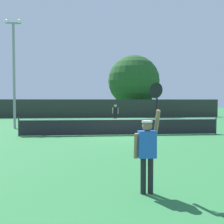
% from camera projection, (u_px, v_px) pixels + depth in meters
% --- Properties ---
extents(ground_plane, '(120.00, 120.00, 0.00)m').
position_uv_depth(ground_plane, '(121.00, 135.00, 15.50)').
color(ground_plane, '#2D723D').
extents(tennis_net, '(11.78, 0.08, 1.07)m').
position_uv_depth(tennis_net, '(121.00, 126.00, 15.48)').
color(tennis_net, '#232328').
rests_on(tennis_net, ground).
extents(perimeter_fence, '(29.07, 0.12, 2.21)m').
position_uv_depth(perimeter_fence, '(104.00, 108.00, 32.17)').
color(perimeter_fence, '#2D332D').
rests_on(perimeter_fence, ground).
extents(player_serving, '(0.68, 0.38, 2.42)m').
position_uv_depth(player_serving, '(147.00, 145.00, 5.67)').
color(player_serving, blue).
rests_on(player_serving, ground).
extents(player_receiving, '(0.57, 0.24, 1.65)m').
position_uv_depth(player_receiving, '(115.00, 111.00, 25.06)').
color(player_receiving, black).
rests_on(player_receiving, ground).
extents(tennis_ball, '(0.07, 0.07, 0.07)m').
position_uv_depth(tennis_ball, '(126.00, 131.00, 17.42)').
color(tennis_ball, '#CCE033').
rests_on(tennis_ball, ground).
extents(light_pole, '(1.18, 0.28, 7.88)m').
position_uv_depth(light_pole, '(14.00, 67.00, 19.01)').
color(light_pole, gray).
rests_on(light_pole, ground).
extents(large_tree, '(7.22, 7.22, 8.44)m').
position_uv_depth(large_tree, '(134.00, 81.00, 37.07)').
color(large_tree, brown).
rests_on(large_tree, ground).
extents(parked_car_near, '(2.30, 4.37, 1.69)m').
position_uv_depth(parked_car_near, '(145.00, 109.00, 38.23)').
color(parked_car_near, black).
rests_on(parked_car_near, ground).
extents(parked_car_mid, '(2.49, 4.43, 1.69)m').
position_uv_depth(parked_car_mid, '(165.00, 109.00, 39.25)').
color(parked_car_mid, white).
rests_on(parked_car_mid, ground).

